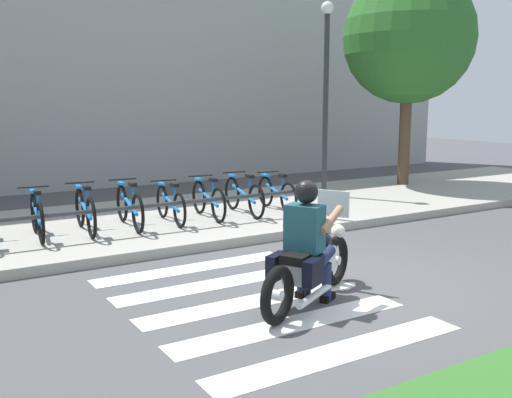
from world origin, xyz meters
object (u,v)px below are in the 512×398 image
Objects in this scene: bicycle_1 at (37,216)px; bicycle_4 at (170,204)px; bicycle_3 at (129,207)px; bicycle_5 at (208,200)px; bicycle_2 at (85,211)px; tree_near_rack at (409,38)px; motorcycle at (310,264)px; bicycle_6 at (244,196)px; rider at (308,234)px; street_lamp at (326,83)px; bike_rack at (163,206)px; bicycle_7 at (277,193)px.

bicycle_1 reaches higher than bicycle_4.
bicycle_4 is (0.75, 0.00, -0.03)m from bicycle_3.
bicycle_5 reaches higher than bicycle_4.
tree_near_rack is (8.63, 1.39, 3.33)m from bicycle_2.
motorcycle is 4.58m from bicycle_6.
rider is 0.32× the size of street_lamp.
rider is at bearing -142.08° from tree_near_rack.
bicycle_6 is at bearing 0.01° from bicycle_5.
street_lamp is 0.80× the size of tree_near_rack.
bicycle_5 is at bearing -164.07° from street_lamp.
tree_near_rack reaches higher than bicycle_2.
street_lamp reaches higher than bicycle_4.
street_lamp reaches higher than bicycle_6.
motorcycle is 1.37× the size of rider.
motorcycle is 7.17m from street_lamp.
tree_near_rack reaches higher than bicycle_4.
bicycle_6 is at bearing -0.02° from bicycle_4.
rider is 4.36m from bicycle_3.
bicycle_5 is (0.87, 4.28, 0.05)m from motorcycle.
bike_rack is 1.32× the size of street_lamp.
street_lamp is at bearing 11.26° from bicycle_3.
bicycle_7 is at bearing -0.01° from bicycle_4.
bicycle_6 is 6.69m from tree_near_rack.
bicycle_6 is (1.69, 4.31, -0.31)m from rider.
bicycle_7 is at bearing 0.01° from bicycle_6.
bicycle_4 is 2.25m from bicycle_7.
motorcycle is at bearing -72.11° from bicycle_2.
bicycle_2 is 0.29× the size of bike_rack.
street_lamp reaches higher than rider.
tree_near_rack reaches higher than bicycle_3.
motorcycle reaches higher than bike_rack.
street_lamp is (4.40, 5.30, 1.85)m from rider.
bicycle_6 is at bearing 0.01° from bicycle_2.
bicycle_3 is 1.11× the size of bicycle_7.
bicycle_7 is at bearing -153.23° from street_lamp.
bike_rack is at bearing -165.49° from tree_near_rack.
bicycle_7 is (4.50, 0.00, -0.02)m from bicycle_1.
rider is at bearing -102.32° from bicycle_5.
bicycle_4 reaches higher than bike_rack.
bicycle_4 is (0.19, 4.31, -0.33)m from rider.
bike_rack is at bearing -153.82° from bicycle_5.
bicycle_2 is 1.06× the size of bicycle_4.
bicycle_5 is 7.33m from tree_near_rack.
bicycle_1 reaches higher than bike_rack.
street_lamp is at bearing 20.03° from bicycle_6.
bicycle_7 is at bearing 0.01° from bicycle_3.
bicycle_6 reaches higher than bicycle_7.
bicycle_2 reaches higher than bicycle_5.
street_lamp is (4.33, 5.27, 2.22)m from motorcycle.
bike_rack is at bearing 92.81° from rider.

